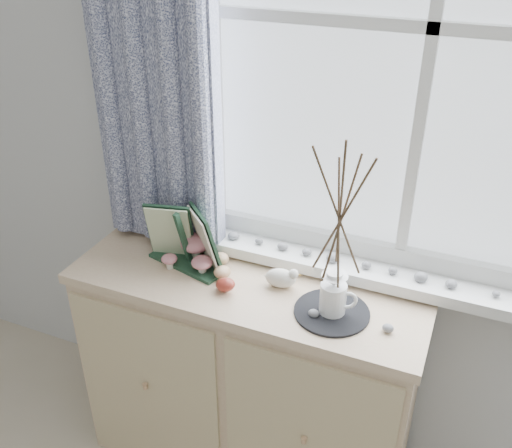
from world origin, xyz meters
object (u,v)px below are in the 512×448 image
at_px(botanical_book, 181,240).
at_px(toadstool_cluster, 194,250).
at_px(sideboard, 248,374).
at_px(twig_pitcher, 340,213).

distance_m(botanical_book, toadstool_cluster, 0.07).
distance_m(sideboard, twig_pitcher, 0.83).
distance_m(sideboard, botanical_book, 0.58).
xyz_separation_m(botanical_book, twig_pitcher, (0.53, -0.03, 0.23)).
bearing_deg(botanical_book, toadstool_cluster, 77.25).
bearing_deg(toadstool_cluster, botanical_book, -117.28).
xyz_separation_m(sideboard, botanical_book, (-0.23, -0.02, 0.54)).
height_order(toadstool_cluster, twig_pitcher, twig_pitcher).
xyz_separation_m(botanical_book, toadstool_cluster, (0.02, 0.04, -0.06)).
bearing_deg(botanical_book, twig_pitcher, 10.93).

